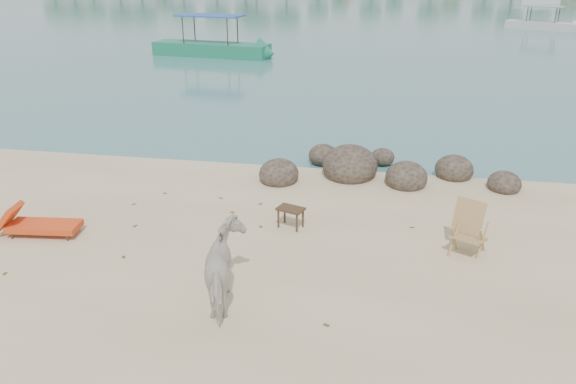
# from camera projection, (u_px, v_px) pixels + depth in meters

# --- Properties ---
(boulders) EXTENTS (6.28, 2.79, 1.04)m
(boulders) POSITION_uv_depth(u_px,v_px,m) (371.00, 170.00, 14.12)
(boulders) COLOR #2B261D
(boulders) RESTS_ON ground
(cow) EXTENTS (1.08, 1.64, 1.27)m
(cow) POSITION_uv_depth(u_px,v_px,m) (227.00, 270.00, 8.78)
(cow) COLOR beige
(cow) RESTS_ON ground
(side_table) EXTENTS (0.62, 0.50, 0.43)m
(side_table) POSITION_uv_depth(u_px,v_px,m) (291.00, 219.00, 11.44)
(side_table) COLOR #362715
(side_table) RESTS_ON ground
(lounge_chair) EXTENTS (1.79, 0.78, 0.52)m
(lounge_chair) POSITION_uv_depth(u_px,v_px,m) (44.00, 224.00, 11.14)
(lounge_chair) COLOR #C94417
(lounge_chair) RESTS_ON ground
(deck_chair) EXTENTS (0.84, 0.87, 0.95)m
(deck_chair) POSITION_uv_depth(u_px,v_px,m) (469.00, 232.00, 10.33)
(deck_chair) COLOR tan
(deck_chair) RESTS_ON ground
(boat_near) EXTENTS (7.63, 2.64, 3.62)m
(boat_near) POSITION_uv_depth(u_px,v_px,m) (210.00, 22.00, 31.13)
(boat_near) COLOR #1A7352
(boat_near) RESTS_ON water
(boat_mid) EXTENTS (5.79, 3.65, 2.82)m
(boat_mid) POSITION_uv_depth(u_px,v_px,m) (544.00, 10.00, 42.91)
(boat_mid) COLOR #B7B6B3
(boat_mid) RESTS_ON water
(boat_far) EXTENTS (6.16, 4.17, 0.72)m
(boat_far) POSITION_uv_depth(u_px,v_px,m) (538.00, 0.00, 67.03)
(boat_far) COLOR silver
(boat_far) RESTS_ON water
(dead_leaves) EXTENTS (8.08, 7.20, 0.00)m
(dead_leaves) POSITION_uv_depth(u_px,v_px,m) (210.00, 265.00, 10.17)
(dead_leaves) COLOR brown
(dead_leaves) RESTS_ON ground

